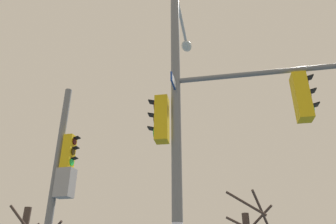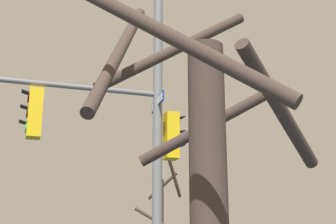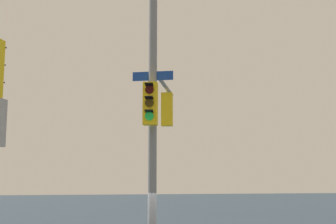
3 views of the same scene
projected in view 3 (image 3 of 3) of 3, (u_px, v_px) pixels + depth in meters
main_signal_pole_assembly at (150, 95)px, 11.68m from camera, size 3.87×4.57×9.34m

